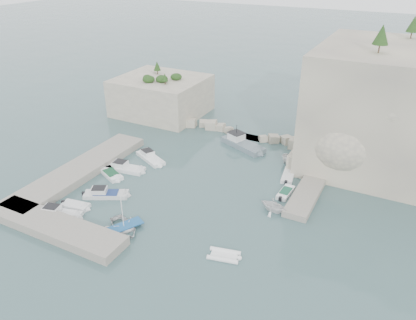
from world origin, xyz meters
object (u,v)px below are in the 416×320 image
at_px(tender_east_a, 273,211).
at_px(work_boat, 243,147).
at_px(inflatable_dinghy, 224,257).
at_px(tender_east_d, 296,167).
at_px(motorboat_b, 126,170).
at_px(rowboat, 124,230).
at_px(motorboat_a, 151,160).
at_px(tender_east_c, 288,177).
at_px(motorboat_f, 59,216).
at_px(motorboat_e, 76,208).
at_px(tender_east_b, 285,194).
at_px(motorboat_c, 111,176).
at_px(motorboat_d, 106,196).

relative_size(tender_east_a, work_boat, 0.40).
bearing_deg(inflatable_dinghy, tender_east_a, 67.78).
relative_size(inflatable_dinghy, tender_east_d, 0.76).
xyz_separation_m(motorboat_b, inflatable_dinghy, (20.77, -10.38, 0.00)).
relative_size(rowboat, tender_east_a, 1.38).
distance_m(motorboat_a, tender_east_c, 20.85).
height_order(motorboat_f, rowboat, motorboat_f).
height_order(tender_east_d, work_boat, work_boat).
distance_m(motorboat_e, tender_east_b, 26.85).
height_order(motorboat_b, work_boat, work_boat).
bearing_deg(tender_east_c, tender_east_d, -10.61).
bearing_deg(tender_east_c, motorboat_f, 126.63).
distance_m(motorboat_e, inflatable_dinghy, 20.31).
bearing_deg(inflatable_dinghy, motorboat_a, 130.49).
distance_m(motorboat_c, tender_east_a, 23.53).
distance_m(motorboat_c, tender_east_b, 24.47).
xyz_separation_m(tender_east_a, tender_east_d, (-0.79, 12.35, 0.00)).
relative_size(motorboat_c, tender_east_b, 1.22).
height_order(motorboat_c, rowboat, rowboat).
distance_m(motorboat_e, tender_east_d, 31.39).
relative_size(motorboat_c, motorboat_e, 1.28).
bearing_deg(motorboat_e, tender_east_a, 17.00).
xyz_separation_m(motorboat_f, inflatable_dinghy, (20.81, 2.56, 0.00)).
xyz_separation_m(motorboat_f, tender_east_c, (21.72, 21.87, 0.00)).
relative_size(motorboat_b, tender_east_d, 1.29).
bearing_deg(rowboat, work_boat, 19.38).
distance_m(motorboat_a, motorboat_e, 15.08).
bearing_deg(tender_east_b, tender_east_a, -178.80).
distance_m(motorboat_a, motorboat_f, 17.39).
xyz_separation_m(motorboat_a, motorboat_b, (-1.33, -4.39, 0.00)).
distance_m(motorboat_f, tender_east_b, 28.59).
bearing_deg(tender_east_a, inflatable_dinghy, 179.87).
distance_m(motorboat_b, motorboat_e, 10.68).
distance_m(motorboat_f, tender_east_a, 26.07).
bearing_deg(tender_east_b, rowboat, 141.37).
xyz_separation_m(tender_east_b, tender_east_c, (-1.05, 4.58, 0.00)).
relative_size(rowboat, work_boat, 0.55).
xyz_separation_m(motorboat_b, tender_east_c, (21.68, 8.92, 0.00)).
bearing_deg(rowboat, motorboat_c, 72.60).
bearing_deg(tender_east_d, tender_east_a, -166.51).
bearing_deg(inflatable_dinghy, motorboat_e, 168.53).
distance_m(motorboat_d, inflatable_dinghy, 18.97).
bearing_deg(tender_east_c, inflatable_dinghy, 168.74).
height_order(motorboat_d, work_boat, work_boat).
height_order(motorboat_a, motorboat_f, same).
bearing_deg(motorboat_e, inflatable_dinghy, -7.93).
relative_size(motorboat_b, motorboat_d, 0.99).
bearing_deg(motorboat_c, motorboat_b, 95.55).
distance_m(motorboat_b, tender_east_b, 23.15).
xyz_separation_m(tender_east_c, tender_east_d, (0.12, 3.43, 0.00)).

